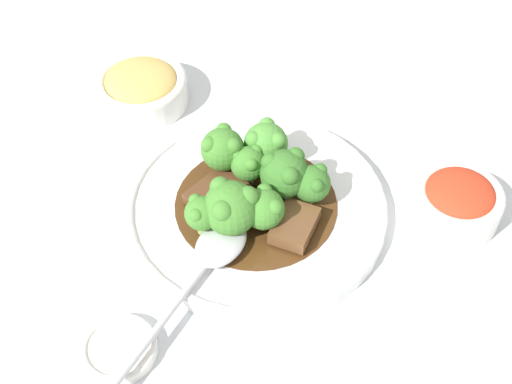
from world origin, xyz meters
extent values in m
plane|color=silver|center=(0.00, 0.00, 0.00)|extent=(4.00, 4.00, 0.00)
cylinder|color=white|center=(0.00, 0.00, 0.01)|extent=(0.27, 0.27, 0.01)
torus|color=white|center=(0.00, 0.00, 0.01)|extent=(0.27, 0.27, 0.01)
cylinder|color=#4C2D14|center=(0.00, 0.00, 0.01)|extent=(0.17, 0.17, 0.00)
cube|color=#56331E|center=(-0.02, 0.04, 0.03)|extent=(0.06, 0.04, 0.01)
cube|color=brown|center=(0.00, -0.05, 0.03)|extent=(0.06, 0.05, 0.02)
cube|color=#56331E|center=(-0.01, 0.01, 0.03)|extent=(0.04, 0.05, 0.01)
cylinder|color=#7FA84C|center=(0.03, -0.01, 0.02)|extent=(0.02, 0.02, 0.01)
sphere|color=#387028|center=(0.03, -0.01, 0.05)|extent=(0.05, 0.05, 0.05)
sphere|color=#387028|center=(0.04, -0.01, 0.06)|extent=(0.02, 0.02, 0.02)
sphere|color=#387028|center=(0.02, 0.00, 0.06)|extent=(0.02, 0.02, 0.02)
sphere|color=#387028|center=(0.02, -0.03, 0.06)|extent=(0.02, 0.02, 0.02)
cylinder|color=#7FA84C|center=(0.01, 0.06, 0.03)|extent=(0.02, 0.02, 0.02)
sphere|color=#427F2D|center=(0.01, 0.06, 0.05)|extent=(0.05, 0.05, 0.05)
sphere|color=#427F2D|center=(0.02, 0.07, 0.06)|extent=(0.02, 0.02, 0.02)
sphere|color=#427F2D|center=(-0.01, 0.06, 0.06)|extent=(0.02, 0.02, 0.02)
sphere|color=#427F2D|center=(0.01, 0.04, 0.06)|extent=(0.02, 0.02, 0.02)
cylinder|color=#7FA84C|center=(-0.04, -0.01, 0.02)|extent=(0.02, 0.02, 0.01)
sphere|color=#427F2D|center=(-0.04, -0.01, 0.05)|extent=(0.06, 0.06, 0.06)
sphere|color=#427F2D|center=(-0.04, 0.01, 0.07)|extent=(0.02, 0.02, 0.02)
sphere|color=#427F2D|center=(-0.06, -0.01, 0.07)|extent=(0.02, 0.02, 0.02)
sphere|color=#427F2D|center=(-0.03, -0.02, 0.07)|extent=(0.02, 0.02, 0.02)
cylinder|color=#8EB756|center=(0.01, 0.03, 0.03)|extent=(0.01, 0.01, 0.01)
sphere|color=#427F2D|center=(0.01, 0.03, 0.05)|extent=(0.04, 0.04, 0.04)
sphere|color=#427F2D|center=(0.01, 0.04, 0.06)|extent=(0.01, 0.01, 0.01)
sphere|color=#427F2D|center=(0.01, 0.02, 0.06)|extent=(0.01, 0.01, 0.01)
sphere|color=#427F2D|center=(0.03, 0.03, 0.06)|extent=(0.01, 0.01, 0.01)
cylinder|color=#7FA84C|center=(0.05, 0.03, 0.02)|extent=(0.02, 0.02, 0.01)
sphere|color=#4C8E38|center=(0.05, 0.03, 0.05)|extent=(0.05, 0.05, 0.05)
sphere|color=#4C8E38|center=(0.03, 0.04, 0.06)|extent=(0.02, 0.02, 0.02)
sphere|color=#4C8E38|center=(0.05, 0.02, 0.06)|extent=(0.02, 0.02, 0.02)
sphere|color=#4C8E38|center=(0.06, 0.04, 0.06)|extent=(0.02, 0.02, 0.02)
cylinder|color=#8EB756|center=(-0.07, 0.01, 0.03)|extent=(0.01, 0.01, 0.02)
sphere|color=#427F2D|center=(-0.07, 0.01, 0.05)|extent=(0.03, 0.03, 0.03)
sphere|color=#427F2D|center=(-0.08, 0.01, 0.06)|extent=(0.01, 0.01, 0.01)
sphere|color=#427F2D|center=(-0.06, 0.00, 0.06)|extent=(0.01, 0.01, 0.01)
sphere|color=#427F2D|center=(-0.06, 0.02, 0.06)|extent=(0.01, 0.01, 0.01)
cylinder|color=#7FA84C|center=(0.04, -0.04, 0.02)|extent=(0.01, 0.01, 0.01)
sphere|color=#387028|center=(0.04, -0.04, 0.04)|extent=(0.04, 0.04, 0.04)
sphere|color=#387028|center=(0.04, -0.05, 0.05)|extent=(0.01, 0.01, 0.01)
sphere|color=#387028|center=(0.05, -0.04, 0.05)|extent=(0.01, 0.01, 0.01)
sphere|color=#387028|center=(0.04, -0.03, 0.05)|extent=(0.01, 0.01, 0.01)
cylinder|color=#8EB756|center=(-0.02, -0.03, 0.02)|extent=(0.01, 0.01, 0.01)
sphere|color=#427F2D|center=(-0.02, -0.03, 0.04)|extent=(0.04, 0.04, 0.04)
sphere|color=#427F2D|center=(-0.01, -0.04, 0.06)|extent=(0.02, 0.02, 0.02)
sphere|color=#427F2D|center=(-0.01, -0.02, 0.06)|extent=(0.02, 0.02, 0.02)
sphere|color=#427F2D|center=(-0.03, -0.02, 0.06)|extent=(0.02, 0.02, 0.02)
ellipsoid|color=#B7B7BC|center=(-0.07, -0.02, 0.03)|extent=(0.07, 0.06, 0.01)
cylinder|color=#B7B7BC|center=(-0.17, -0.04, 0.02)|extent=(0.15, 0.04, 0.01)
cylinder|color=white|center=(0.14, -0.15, 0.00)|extent=(0.05, 0.05, 0.01)
cylinder|color=white|center=(0.14, -0.15, 0.02)|extent=(0.09, 0.09, 0.04)
torus|color=white|center=(0.14, -0.15, 0.04)|extent=(0.09, 0.09, 0.01)
ellipsoid|color=red|center=(0.14, -0.15, 0.04)|extent=(0.07, 0.07, 0.02)
cylinder|color=white|center=(0.03, 0.22, 0.00)|extent=(0.06, 0.06, 0.01)
cylinder|color=white|center=(0.03, 0.22, 0.02)|extent=(0.11, 0.11, 0.03)
torus|color=white|center=(0.03, 0.22, 0.03)|extent=(0.11, 0.11, 0.01)
ellipsoid|color=tan|center=(0.03, 0.22, 0.03)|extent=(0.09, 0.09, 0.02)
cylinder|color=white|center=(-0.20, -0.03, 0.01)|extent=(0.07, 0.07, 0.01)
torus|color=white|center=(-0.20, -0.03, 0.01)|extent=(0.07, 0.07, 0.01)
camera|label=1|loc=(-0.34, -0.34, 0.58)|focal=50.00mm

